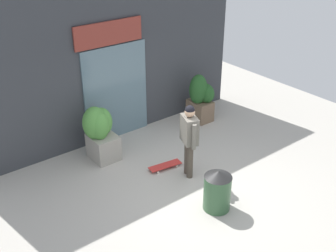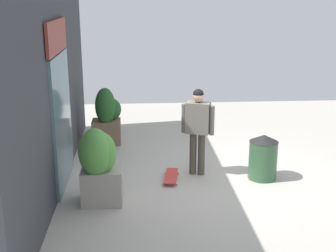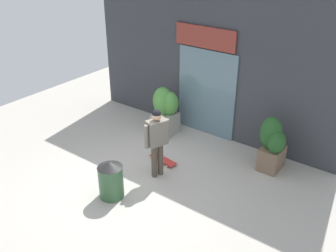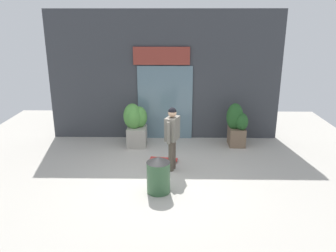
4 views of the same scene
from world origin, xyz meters
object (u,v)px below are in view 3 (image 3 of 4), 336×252
Objects in this scene: skateboard at (163,160)px; trash_bin at (111,179)px; skateboarder at (157,137)px; planter_box_right at (165,109)px; planter_box_left at (272,144)px.

trash_bin is (-0.06, -1.67, 0.36)m from skateboard.
skateboarder reaches higher than planter_box_right.
skateboarder is 1.27× the size of planter_box_right.
planter_box_right is at bearing -37.69° from skateboarder.
planter_box_right is (-3.02, -0.04, 0.07)m from planter_box_left.
skateboarder is 2.13× the size of skateboard.
trash_bin is (-0.29, -1.17, -0.57)m from skateboarder.
skateboarder is at bearing 75.92° from trash_bin.
skateboarder is at bearing 122.82° from skateboard.
skateboarder reaches higher than planter_box_left.
skateboarder is 1.26× the size of planter_box_left.
skateboard is 0.59× the size of planter_box_left.
trash_bin is (-2.21, -2.94, -0.22)m from planter_box_left.
skateboarder is 1.08m from skateboard.
trash_bin is at bearing -126.90° from planter_box_left.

